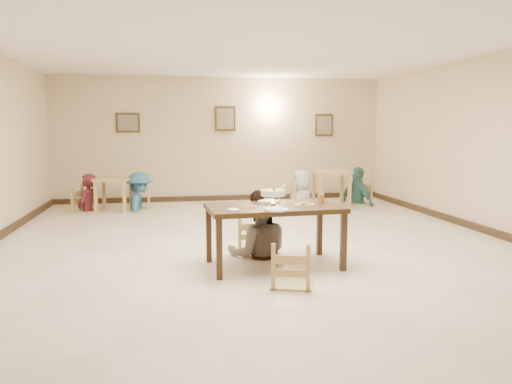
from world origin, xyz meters
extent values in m
plane|color=beige|center=(0.00, 0.00, 0.00)|extent=(10.00, 10.00, 0.00)
plane|color=white|center=(0.00, 0.00, 3.00)|extent=(10.00, 10.00, 0.00)
plane|color=beige|center=(0.00, 5.00, 1.50)|extent=(10.00, 0.00, 10.00)
plane|color=beige|center=(0.00, -5.00, 1.50)|extent=(10.00, 0.00, 10.00)
plane|color=beige|center=(4.00, 0.00, 1.50)|extent=(0.00, 10.00, 10.00)
cube|color=#312214|center=(0.00, 4.97, 0.06)|extent=(8.00, 0.06, 0.12)
cube|color=#312214|center=(3.97, 0.00, 0.06)|extent=(0.06, 10.00, 0.12)
cube|color=#3C2B14|center=(-2.20, 4.96, 1.90)|extent=(0.55, 0.03, 0.45)
cube|color=gray|center=(-2.20, 4.94, 1.90)|extent=(0.45, 0.01, 0.37)
cube|color=#3C2B14|center=(0.10, 4.96, 2.00)|extent=(0.50, 0.03, 0.60)
cube|color=gray|center=(0.10, 4.94, 2.00)|extent=(0.41, 0.01, 0.49)
cube|color=#3C2B14|center=(2.60, 4.96, 1.85)|extent=(0.45, 0.03, 0.55)
cube|color=gray|center=(2.60, 4.94, 1.85)|extent=(0.37, 0.01, 0.45)
cube|color=#FFD88C|center=(1.20, 4.96, 2.30)|extent=(0.16, 0.05, 0.22)
cube|color=#3C2716|center=(0.02, -1.07, 0.76)|extent=(1.74, 1.05, 0.06)
cube|color=#3C2716|center=(-0.73, -1.54, 0.36)|extent=(0.07, 0.07, 0.73)
cube|color=#3C2716|center=(0.83, -1.43, 0.36)|extent=(0.07, 0.07, 0.73)
cube|color=#3C2716|center=(-0.78, -0.71, 0.36)|extent=(0.07, 0.07, 0.73)
cube|color=#3C2716|center=(0.77, -0.61, 0.36)|extent=(0.07, 0.07, 0.73)
cube|color=tan|center=(-0.09, -0.38, 0.44)|extent=(0.45, 0.45, 0.05)
cube|color=tan|center=(0.06, -1.89, 0.45)|extent=(0.46, 0.46, 0.05)
imported|color=gray|center=(-0.06, -0.48, 0.92)|extent=(0.95, 0.77, 1.84)
torus|color=silver|center=(0.01, -1.09, 0.92)|extent=(0.24, 0.24, 0.01)
cylinder|color=silver|center=(0.01, -1.09, 0.81)|extent=(0.06, 0.06, 0.04)
cone|color=#FFA526|center=(0.01, -1.09, 0.85)|extent=(0.04, 0.04, 0.06)
cylinder|color=white|center=(0.01, -1.09, 0.95)|extent=(0.31, 0.31, 0.07)
cylinder|color=#A8560E|center=(0.01, -1.09, 0.98)|extent=(0.27, 0.27, 0.02)
sphere|color=#2D7223|center=(0.02, -1.10, 1.00)|extent=(0.04, 0.04, 0.04)
cylinder|color=silver|center=(0.13, -1.03, 1.01)|extent=(0.15, 0.09, 0.10)
cylinder|color=silver|center=(0.10, -1.04, 0.85)|extent=(0.01, 0.01, 0.14)
cylinder|color=silver|center=(-0.09, -1.04, 0.85)|extent=(0.01, 0.01, 0.14)
cylinder|color=silver|center=(0.01, -1.20, 0.85)|extent=(0.01, 0.01, 0.14)
cylinder|color=white|center=(0.01, -0.76, 0.80)|extent=(0.29, 0.29, 0.02)
ellipsoid|color=white|center=(0.01, -0.76, 0.81)|extent=(0.19, 0.16, 0.07)
cylinder|color=white|center=(-0.03, -1.45, 0.80)|extent=(0.28, 0.28, 0.02)
ellipsoid|color=white|center=(-0.03, -1.45, 0.81)|extent=(0.19, 0.16, 0.06)
cylinder|color=white|center=(0.41, -1.14, 0.80)|extent=(0.25, 0.25, 0.02)
sphere|color=#2D7223|center=(0.37, -1.21, 0.82)|extent=(0.04, 0.04, 0.04)
cylinder|color=white|center=(-0.27, -1.17, 0.80)|extent=(0.11, 0.11, 0.02)
cylinder|color=#B5271A|center=(-0.27, -1.17, 0.81)|extent=(0.09, 0.09, 0.01)
cube|color=white|center=(-0.54, -1.41, 0.80)|extent=(0.14, 0.16, 0.03)
cube|color=silver|center=(-0.50, -1.34, 0.80)|extent=(0.04, 0.15, 0.01)
cube|color=silver|center=(-0.47, -1.34, 0.80)|extent=(0.04, 0.15, 0.01)
cylinder|color=white|center=(0.68, -0.98, 0.86)|extent=(0.07, 0.07, 0.15)
cylinder|color=orange|center=(0.68, -0.98, 0.85)|extent=(0.06, 0.06, 0.11)
cube|color=tan|center=(-2.45, 3.80, 0.69)|extent=(0.82, 0.82, 0.06)
cube|color=tan|center=(-2.80, 3.56, 0.33)|extent=(0.07, 0.07, 0.66)
cube|color=tan|center=(-2.21, 3.46, 0.33)|extent=(0.07, 0.07, 0.66)
cube|color=tan|center=(-2.70, 4.15, 0.33)|extent=(0.07, 0.07, 0.66)
cube|color=tan|center=(-2.11, 4.05, 0.33)|extent=(0.07, 0.07, 0.66)
cube|color=tan|center=(2.40, 3.74, 0.77)|extent=(0.87, 0.87, 0.06)
cube|color=tan|center=(2.03, 3.43, 0.37)|extent=(0.07, 0.07, 0.74)
cube|color=tan|center=(2.71, 3.37, 0.37)|extent=(0.07, 0.07, 0.74)
cube|color=tan|center=(2.10, 4.11, 0.37)|extent=(0.07, 0.07, 0.74)
cube|color=tan|center=(2.77, 4.05, 0.37)|extent=(0.07, 0.07, 0.74)
cube|color=tan|center=(-2.99, 3.74, 0.50)|extent=(0.51, 0.51, 0.06)
cube|color=tan|center=(-1.92, 3.87, 0.40)|extent=(0.41, 0.41, 0.04)
cube|color=tan|center=(1.72, 3.80, 0.44)|extent=(0.45, 0.45, 0.05)
cube|color=tan|center=(3.08, 3.81, 0.50)|extent=(0.51, 0.51, 0.06)
imported|color=#511B22|center=(-2.99, 3.74, 0.81)|extent=(0.54, 0.68, 1.63)
imported|color=teal|center=(-1.92, 3.87, 0.83)|extent=(0.63, 1.08, 1.66)
imported|color=silver|center=(1.72, 3.80, 0.82)|extent=(0.55, 0.82, 1.64)
imported|color=#3F7D79|center=(3.08, 3.81, 0.88)|extent=(0.75, 1.11, 1.76)
camera|label=1|loc=(-1.30, -7.20, 1.76)|focal=35.00mm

